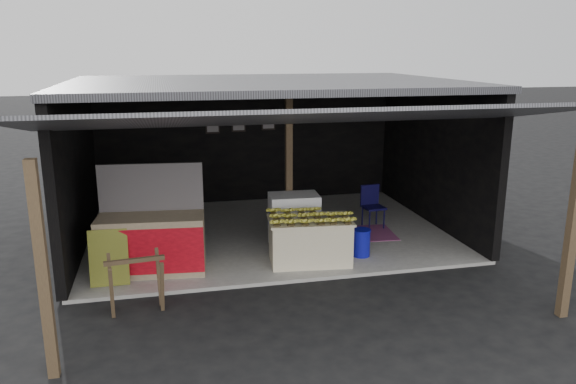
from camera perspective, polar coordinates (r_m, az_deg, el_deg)
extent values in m
plane|color=black|center=(8.98, 0.95, -9.23)|extent=(80.00, 80.00, 0.00)
cube|color=gray|center=(11.25, -2.10, -4.11)|extent=(7.00, 5.00, 0.06)
cube|color=black|center=(13.30, -4.21, 5.31)|extent=(7.00, 0.15, 2.90)
cube|color=black|center=(10.80, -20.76, 2.30)|extent=(0.15, 5.00, 2.90)
cube|color=black|center=(12.01, 14.49, 3.92)|extent=(0.15, 5.00, 2.90)
cube|color=#232326|center=(10.69, -2.25, 10.96)|extent=(7.20, 5.20, 0.12)
cube|color=#232326|center=(7.36, 2.83, 7.61)|extent=(7.40, 2.47, 0.48)
cube|color=brown|center=(10.36, 0.08, 2.62)|extent=(0.12, 0.12, 2.85)
cube|color=brown|center=(6.65, -23.64, -7.53)|extent=(0.12, 0.12, 2.50)
cube|color=brown|center=(8.39, 26.89, -3.45)|extent=(0.12, 0.12, 2.50)
cube|color=silver|center=(9.54, 2.23, -5.05)|extent=(1.41, 0.93, 0.73)
cube|color=silver|center=(9.42, 2.25, -2.86)|extent=(1.47, 1.00, 0.04)
cube|color=white|center=(10.24, 0.61, -2.91)|extent=(0.92, 0.64, 0.98)
cube|color=navy|center=(9.95, 1.02, -3.15)|extent=(0.69, 0.06, 0.29)
cube|color=#B21414|center=(10.06, 1.01, -5.02)|extent=(0.44, 0.04, 0.10)
cube|color=#998466|center=(9.36, -13.65, -5.15)|extent=(1.75, 0.90, 0.95)
cube|color=red|center=(9.00, -13.67, -5.94)|extent=(1.67, 0.19, 0.74)
cube|color=white|center=(8.99, -13.67, -5.96)|extent=(0.57, 0.07, 0.19)
cube|color=navy|center=(9.42, -13.95, 0.47)|extent=(1.68, 0.22, 0.79)
cube|color=black|center=(9.04, -17.75, -6.38)|extent=(0.58, 0.19, 0.87)
cube|color=brown|center=(7.97, -17.46, -9.85)|extent=(0.08, 0.31, 0.81)
cube|color=brown|center=(8.00, -12.65, -9.41)|extent=(0.08, 0.31, 0.81)
cube|color=brown|center=(8.33, -17.57, -8.76)|extent=(0.08, 0.31, 0.81)
cube|color=brown|center=(8.36, -12.99, -8.35)|extent=(0.08, 0.31, 0.81)
cube|color=brown|center=(8.03, -15.33, -6.73)|extent=(0.82, 0.15, 0.06)
cylinder|color=#0D1097|center=(9.94, 7.45, -5.20)|extent=(0.31, 0.31, 0.45)
cylinder|color=#0C0936|center=(11.31, 8.29, -2.87)|extent=(0.03, 0.03, 0.42)
cylinder|color=#0C0936|center=(11.46, 9.73, -2.70)|extent=(0.03, 0.03, 0.42)
cylinder|color=#0C0936|center=(11.58, 7.56, -2.43)|extent=(0.03, 0.03, 0.42)
cylinder|color=#0C0936|center=(11.73, 8.98, -2.27)|extent=(0.03, 0.03, 0.42)
cube|color=#0C0936|center=(11.46, 8.68, -1.55)|extent=(0.44, 0.44, 0.04)
cube|color=#0C0936|center=(11.56, 8.30, -0.29)|extent=(0.41, 0.08, 0.43)
cube|color=#7E1C64|center=(11.13, 6.87, -4.22)|extent=(1.58, 1.13, 0.01)
cube|color=black|center=(13.05, -7.67, 6.83)|extent=(0.32, 0.03, 0.42)
cube|color=#4C4C59|center=(13.03, -7.66, 6.81)|extent=(0.26, 0.02, 0.34)
cube|color=black|center=(13.11, -5.04, 7.02)|extent=(0.32, 0.03, 0.42)
cube|color=#4C4C59|center=(13.09, -5.03, 7.01)|extent=(0.26, 0.02, 0.34)
cube|color=black|center=(13.22, -2.02, 7.22)|extent=(0.32, 0.03, 0.42)
cube|color=#4C4C59|center=(13.20, -2.00, 7.21)|extent=(0.26, 0.02, 0.34)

